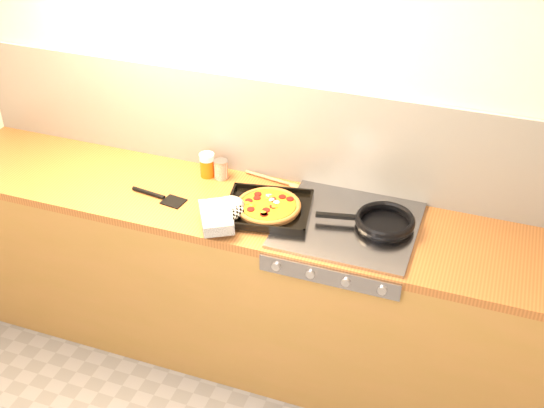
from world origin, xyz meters
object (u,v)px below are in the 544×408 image
at_px(pizza_on_tray, 254,209).
at_px(frying_pan, 384,222).
at_px(tomato_can, 221,169).
at_px(juice_glass, 207,165).

height_order(pizza_on_tray, frying_pan, pizza_on_tray).
xyz_separation_m(pizza_on_tray, tomato_can, (-0.27, 0.26, 0.01)).
xyz_separation_m(pizza_on_tray, frying_pan, (0.57, 0.10, -0.00)).
bearing_deg(frying_pan, juice_glass, 170.65).
xyz_separation_m(frying_pan, juice_glass, (-0.91, 0.15, 0.02)).
bearing_deg(juice_glass, tomato_can, 4.87).
relative_size(pizza_on_tray, tomato_can, 5.24).
relative_size(frying_pan, tomato_can, 4.67).
relative_size(pizza_on_tray, juice_glass, 4.15).
bearing_deg(frying_pan, tomato_can, 169.49).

